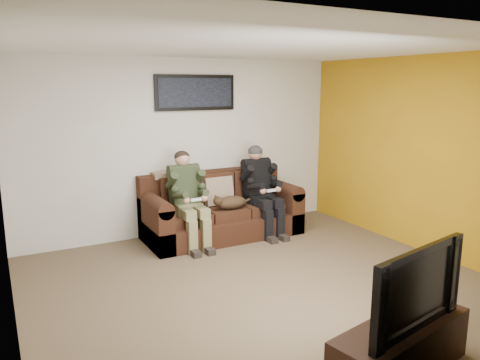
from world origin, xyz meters
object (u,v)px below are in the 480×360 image
cat (230,202)px  framed_poster (195,93)px  tv_stand (401,349)px  person_left (188,193)px  television (405,285)px  sofa (220,212)px  person_right (261,185)px

cat → framed_poster: bearing=109.0°
cat → tv_stand: cat is taller
person_left → tv_stand: size_ratio=1.00×
cat → television: bearing=-94.9°
sofa → person_left: person_left is taller
sofa → cat: sofa is taller
cat → tv_stand: (-0.30, -3.51, -0.35)m
person_right → framed_poster: size_ratio=1.06×
person_left → person_right: person_right is taller
person_right → cat: 0.60m
sofa → person_left: size_ratio=1.74×
person_right → cat: size_ratio=2.00×
person_left → tv_stand: bearing=-85.1°
framed_poster → person_left: bearing=-124.0°
person_right → person_left: bearing=-180.0°
tv_stand → sofa: bearing=74.4°
sofa → tv_stand: bearing=-94.2°
sofa → cat: (0.03, -0.27, 0.20)m
cat → sofa: bearing=95.4°
cat → framed_poster: 1.69m
person_left → framed_poster: (0.39, 0.58, 1.36)m
tv_stand → television: bearing=168.6°
framed_poster → person_right: bearing=-36.1°
person_right → cat: (-0.56, -0.08, -0.19)m
person_left → cat: person_left is taller
sofa → television: (-0.28, -3.78, 0.38)m
person_right → cat: bearing=-171.8°
person_left → framed_poster: bearing=56.0°
cat → television: size_ratio=0.59×
framed_poster → television: 4.38m
television → person_left: bearing=83.6°
tv_stand → television: television is taller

